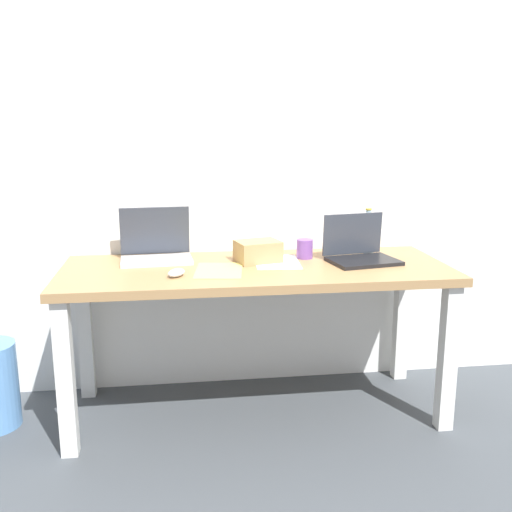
{
  "coord_description": "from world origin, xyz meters",
  "views": [
    {
      "loc": [
        -0.36,
        -2.66,
        1.4
      ],
      "look_at": [
        0.0,
        0.0,
        0.79
      ],
      "focal_mm": 41.29,
      "sensor_mm": 36.0,
      "label": 1
    }
  ],
  "objects_px": {
    "laptop_left": "(156,248)",
    "laptop_right": "(360,252)",
    "beer_bottle": "(368,236)",
    "cardboard_box": "(258,251)",
    "coffee_mug": "(305,249)",
    "computer_mouse": "(176,273)",
    "desk": "(256,287)"
  },
  "relations": [
    {
      "from": "desk",
      "to": "laptop_right",
      "type": "height_order",
      "value": "laptop_right"
    },
    {
      "from": "desk",
      "to": "laptop_left",
      "type": "xyz_separation_m",
      "value": [
        -0.47,
        0.19,
        0.16
      ]
    },
    {
      "from": "laptop_right",
      "to": "coffee_mug",
      "type": "xyz_separation_m",
      "value": [
        -0.25,
        0.09,
        0.0
      ]
    },
    {
      "from": "beer_bottle",
      "to": "coffee_mug",
      "type": "relative_size",
      "value": 2.43
    },
    {
      "from": "desk",
      "to": "laptop_left",
      "type": "relative_size",
      "value": 5.12
    },
    {
      "from": "desk",
      "to": "laptop_right",
      "type": "distance_m",
      "value": 0.54
    },
    {
      "from": "desk",
      "to": "beer_bottle",
      "type": "xyz_separation_m",
      "value": [
        0.61,
        0.23,
        0.19
      ]
    },
    {
      "from": "desk",
      "to": "computer_mouse",
      "type": "relative_size",
      "value": 18.1
    },
    {
      "from": "coffee_mug",
      "to": "laptop_right",
      "type": "bearing_deg",
      "value": -20.56
    },
    {
      "from": "desk",
      "to": "computer_mouse",
      "type": "height_order",
      "value": "computer_mouse"
    },
    {
      "from": "laptop_left",
      "to": "coffee_mug",
      "type": "relative_size",
      "value": 3.72
    },
    {
      "from": "beer_bottle",
      "to": "desk",
      "type": "bearing_deg",
      "value": -159.66
    },
    {
      "from": "desk",
      "to": "computer_mouse",
      "type": "xyz_separation_m",
      "value": [
        -0.37,
        -0.14,
        0.12
      ]
    },
    {
      "from": "desk",
      "to": "coffee_mug",
      "type": "xyz_separation_m",
      "value": [
        0.26,
        0.14,
        0.15
      ]
    },
    {
      "from": "laptop_left",
      "to": "beer_bottle",
      "type": "height_order",
      "value": "laptop_left"
    },
    {
      "from": "laptop_right",
      "to": "beer_bottle",
      "type": "height_order",
      "value": "beer_bottle"
    },
    {
      "from": "laptop_right",
      "to": "beer_bottle",
      "type": "xyz_separation_m",
      "value": [
        0.1,
        0.18,
        0.04
      ]
    },
    {
      "from": "cardboard_box",
      "to": "coffee_mug",
      "type": "xyz_separation_m",
      "value": [
        0.24,
        0.04,
        -0.0
      ]
    },
    {
      "from": "beer_bottle",
      "to": "computer_mouse",
      "type": "distance_m",
      "value": 1.05
    },
    {
      "from": "desk",
      "to": "coffee_mug",
      "type": "height_order",
      "value": "coffee_mug"
    },
    {
      "from": "beer_bottle",
      "to": "coffee_mug",
      "type": "xyz_separation_m",
      "value": [
        -0.35,
        -0.09,
        -0.04
      ]
    },
    {
      "from": "coffee_mug",
      "to": "cardboard_box",
      "type": "bearing_deg",
      "value": -169.46
    },
    {
      "from": "laptop_left",
      "to": "computer_mouse",
      "type": "height_order",
      "value": "laptop_left"
    },
    {
      "from": "computer_mouse",
      "to": "cardboard_box",
      "type": "xyz_separation_m",
      "value": [
        0.39,
        0.23,
        0.03
      ]
    },
    {
      "from": "laptop_right",
      "to": "computer_mouse",
      "type": "bearing_deg",
      "value": -168.58
    },
    {
      "from": "computer_mouse",
      "to": "coffee_mug",
      "type": "xyz_separation_m",
      "value": [
        0.63,
        0.27,
        0.03
      ]
    },
    {
      "from": "cardboard_box",
      "to": "coffee_mug",
      "type": "height_order",
      "value": "cardboard_box"
    },
    {
      "from": "computer_mouse",
      "to": "beer_bottle",
      "type": "bearing_deg",
      "value": 51.27
    },
    {
      "from": "beer_bottle",
      "to": "cardboard_box",
      "type": "height_order",
      "value": "beer_bottle"
    },
    {
      "from": "laptop_right",
      "to": "desk",
      "type": "bearing_deg",
      "value": -175.25
    },
    {
      "from": "laptop_left",
      "to": "laptop_right",
      "type": "distance_m",
      "value": 0.99
    },
    {
      "from": "laptop_left",
      "to": "beer_bottle",
      "type": "distance_m",
      "value": 1.08
    }
  ]
}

